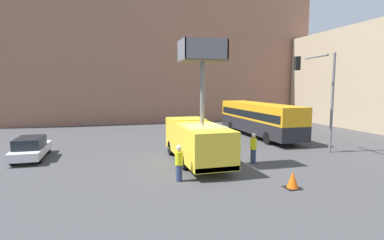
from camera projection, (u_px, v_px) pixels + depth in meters
ground_plane at (206, 166)px, 17.36m from camera, size 120.00×120.00×0.00m
building_backdrop_far at (147, 54)px, 41.11m from camera, size 44.00×10.00×17.96m
utility_truck at (197, 138)px, 17.76m from camera, size 2.39×7.25×7.06m
city_bus at (259, 117)px, 27.26m from camera, size 2.49×11.59×3.03m
traffic_light_pole at (321, 87)px, 20.26m from camera, size 2.91×2.66×6.84m
road_worker_near_truck at (179, 163)px, 14.42m from camera, size 0.38×0.38×1.78m
road_worker_directing at (253, 148)px, 17.88m from camera, size 0.38×0.38×1.83m
traffic_cone_near_truck at (293, 180)px, 13.47m from camera, size 0.68×0.68×0.78m
parked_car_curbside at (31, 148)px, 18.88m from camera, size 1.70×4.48×1.40m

